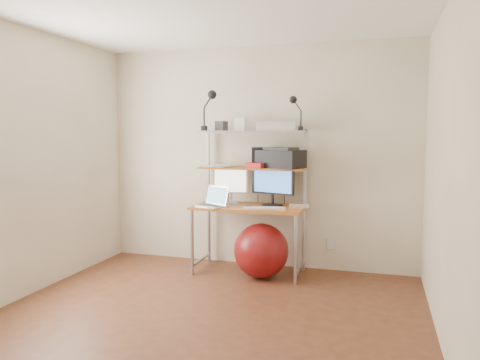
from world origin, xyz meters
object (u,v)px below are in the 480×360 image
at_px(laptop, 214,202).
at_px(monitor_silver, 231,183).
at_px(monitor_black, 273,182).
at_px(printer, 281,158).
at_px(exercise_ball, 261,251).

bearing_deg(laptop, monitor_silver, 93.51).
bearing_deg(monitor_black, monitor_silver, -167.15).
distance_m(monitor_silver, printer, 0.63).
xyz_separation_m(monitor_black, exercise_ball, (-0.07, -0.23, -0.70)).
xyz_separation_m(monitor_silver, printer, (0.56, 0.02, 0.29)).
height_order(monitor_silver, monitor_black, monitor_black).
bearing_deg(printer, monitor_black, -127.94).
distance_m(printer, exercise_ball, 1.01).
relative_size(monitor_silver, monitor_black, 0.86).
relative_size(monitor_black, exercise_ball, 0.87).
distance_m(monitor_black, exercise_ball, 0.74).
relative_size(monitor_black, laptop, 1.30).
xyz_separation_m(monitor_silver, laptop, (-0.11, -0.25, -0.18)).
bearing_deg(monitor_silver, exercise_ball, -44.82).
bearing_deg(laptop, printer, 48.77).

